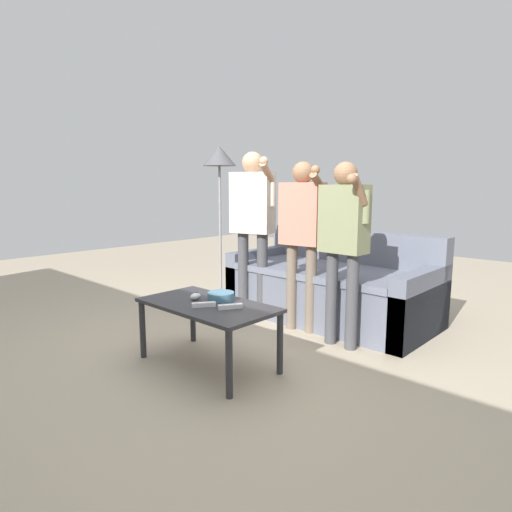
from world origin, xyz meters
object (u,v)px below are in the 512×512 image
(coffee_table, at_px, (208,311))
(player_center, at_px, (302,226))
(couch, at_px, (332,288))
(floor_lamp, at_px, (219,165))
(player_left, at_px, (253,215))
(player_right, at_px, (343,233))
(game_remote_wand_near, at_px, (204,305))
(game_remote_wand_far, at_px, (230,307))
(snack_bowl, at_px, (221,296))
(game_remote_nunchuk, at_px, (196,296))

(coffee_table, distance_m, player_center, 1.18)
(couch, relative_size, floor_lamp, 1.12)
(coffee_table, height_order, player_left, player_left)
(player_right, relative_size, game_remote_wand_near, 9.34)
(floor_lamp, distance_m, player_right, 2.06)
(couch, relative_size, game_remote_wand_far, 12.04)
(snack_bowl, distance_m, game_remote_wand_far, 0.23)
(floor_lamp, relative_size, player_right, 1.18)
(coffee_table, xyz_separation_m, floor_lamp, (-1.44, 1.44, 1.10))
(player_right, bearing_deg, player_center, 168.94)
(player_center, distance_m, player_right, 0.47)
(snack_bowl, height_order, player_left, player_left)
(snack_bowl, relative_size, game_remote_nunchuk, 2.18)
(player_center, height_order, game_remote_wand_near, player_center)
(game_remote_nunchuk, xyz_separation_m, floor_lamp, (-1.30, 1.43, 1.02))
(coffee_table, height_order, game_remote_nunchuk, game_remote_nunchuk)
(coffee_table, height_order, game_remote_wand_far, game_remote_wand_far)
(snack_bowl, xyz_separation_m, game_remote_nunchuk, (-0.15, -0.11, -0.01))
(couch, height_order, coffee_table, couch)
(game_remote_wand_near, bearing_deg, player_left, 118.61)
(snack_bowl, bearing_deg, game_remote_wand_far, -26.59)
(couch, xyz_separation_m, game_remote_wand_far, (0.21, -1.55, 0.17))
(floor_lamp, bearing_deg, couch, 5.17)
(snack_bowl, distance_m, game_remote_wand_near, 0.19)
(game_remote_nunchuk, height_order, player_left, player_left)
(game_remote_nunchuk, relative_size, player_center, 0.06)
(player_center, distance_m, game_remote_wand_near, 1.22)
(game_remote_nunchuk, bearing_deg, coffee_table, -3.12)
(couch, bearing_deg, coffee_table, -90.22)
(snack_bowl, bearing_deg, game_remote_wand_near, -79.40)
(couch, xyz_separation_m, floor_lamp, (-1.45, -0.13, 1.20))
(floor_lamp, relative_size, game_remote_wand_far, 10.75)
(coffee_table, bearing_deg, player_left, 118.30)
(player_right, bearing_deg, snack_bowl, -118.92)
(game_remote_wand_near, bearing_deg, game_remote_wand_far, 28.11)
(coffee_table, relative_size, snack_bowl, 5.19)
(player_right, distance_m, game_remote_wand_far, 1.08)
(game_remote_nunchuk, distance_m, player_right, 1.22)
(player_center, bearing_deg, coffee_table, -90.98)
(coffee_table, relative_size, player_right, 0.69)
(game_remote_nunchuk, distance_m, game_remote_wand_far, 0.35)
(floor_lamp, relative_size, player_center, 1.17)
(couch, xyz_separation_m, player_center, (0.01, -0.51, 0.63))
(couch, height_order, game_remote_nunchuk, couch)
(player_right, bearing_deg, game_remote_wand_near, -112.64)
(snack_bowl, relative_size, player_center, 0.13)
(coffee_table, bearing_deg, game_remote_wand_near, -57.09)
(game_remote_nunchuk, relative_size, game_remote_wand_near, 0.57)
(floor_lamp, distance_m, game_remote_wand_far, 2.41)
(game_remote_nunchuk, relative_size, game_remote_wand_far, 0.55)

